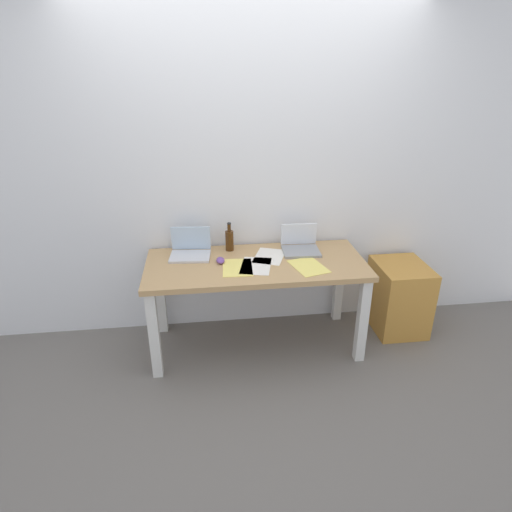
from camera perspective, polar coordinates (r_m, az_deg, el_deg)
ground_plane at (r=3.56m, az=0.00°, el=-11.41°), size 8.00×8.00×0.00m
back_wall at (r=3.39m, az=-0.88°, el=11.04°), size 5.20×0.08×2.60m
desk at (r=3.24m, az=0.00°, el=-2.45°), size 1.62×0.70×0.72m
laptop_left at (r=3.32m, az=-8.64°, el=0.74°), size 0.32×0.26×0.21m
laptop_right at (r=3.39m, az=5.85°, el=1.32°), size 0.29×0.26×0.20m
beer_bottle at (r=3.37m, az=-3.52°, el=2.14°), size 0.06×0.06×0.23m
computer_mouse at (r=3.19m, az=-4.70°, el=-0.57°), size 0.06×0.10×0.03m
paper_sheet_near_back at (r=3.29m, az=1.77°, el=-0.03°), size 0.30×0.35×0.00m
paper_yellow_folder at (r=3.11m, az=-2.46°, el=-1.52°), size 0.23×0.31×0.00m
paper_sheet_center at (r=3.13m, az=-0.01°, el=-1.30°), size 0.27×0.34×0.00m
paper_sheet_front_right at (r=3.15m, az=6.93°, el=-1.37°), size 0.28×0.34×0.00m
filing_cabinet at (r=3.80m, az=18.26°, el=-5.13°), size 0.40×0.48×0.58m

